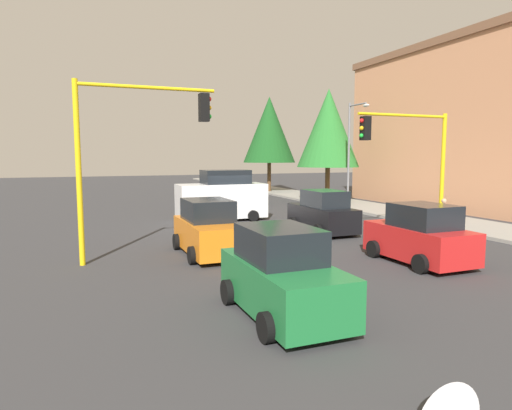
# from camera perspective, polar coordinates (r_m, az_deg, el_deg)

# --- Properties ---
(ground_plane) EXTENTS (120.00, 120.00, 0.00)m
(ground_plane) POSITION_cam_1_polar(r_m,az_deg,el_deg) (22.77, -2.28, -2.61)
(ground_plane) COLOR #353538
(sidewalk_kerb) EXTENTS (80.00, 4.00, 0.15)m
(sidewalk_kerb) POSITION_cam_1_polar(r_m,az_deg,el_deg) (31.97, 12.65, -0.03)
(sidewalk_kerb) COLOR gray
(sidewalk_kerb) RESTS_ON ground
(lane_arrow_near) EXTENTS (2.40, 1.10, 1.10)m
(lane_arrow_near) POSITION_cam_1_polar(r_m,az_deg,el_deg) (11.26, 2.92, -11.99)
(lane_arrow_near) COLOR silver
(lane_arrow_near) RESTS_ON ground
(apartment_block) EXTENTS (16.37, 9.30, 11.05)m
(apartment_block) POSITION_cam_1_polar(r_m,az_deg,el_deg) (35.29, 26.09, 8.95)
(apartment_block) COLOR tan
(apartment_block) RESTS_ON ground
(traffic_signal_near_right) EXTENTS (0.36, 4.59, 5.94)m
(traffic_signal_near_right) POSITION_cam_1_polar(r_m,az_deg,el_deg) (15.33, -15.38, 8.54)
(traffic_signal_near_right) COLOR yellow
(traffic_signal_near_right) RESTS_ON ground
(traffic_signal_near_left) EXTENTS (0.36, 4.59, 5.38)m
(traffic_signal_near_left) POSITION_cam_1_polar(r_m,az_deg,el_deg) (20.09, 19.20, 6.79)
(traffic_signal_near_left) COLOR yellow
(traffic_signal_near_left) RESTS_ON ground
(street_lamp_curbside) EXTENTS (2.15, 0.28, 7.00)m
(street_lamp_curbside) POSITION_cam_1_polar(r_m,az_deg,el_deg) (29.92, 12.29, 7.75)
(street_lamp_curbside) COLOR slate
(street_lamp_curbside) RESTS_ON ground
(tree_roadside_far) EXTENTS (4.97, 4.97, 9.13)m
(tree_roadside_far) POSITION_cam_1_polar(r_m,az_deg,el_deg) (42.80, 1.73, 9.64)
(tree_roadside_far) COLOR brown
(tree_roadside_far) RESTS_ON ground
(tree_roadside_mid) EXTENTS (4.65, 4.65, 8.52)m
(tree_roadside_mid) POSITION_cam_1_polar(r_m,az_deg,el_deg) (34.10, 9.30, 9.73)
(tree_roadside_mid) COLOR brown
(tree_roadside_mid) RESTS_ON ground
(delivery_van_white) EXTENTS (2.22, 4.80, 2.77)m
(delivery_van_white) POSITION_cam_1_polar(r_m,az_deg,el_deg) (24.42, -4.39, 1.02)
(delivery_van_white) COLOR white
(delivery_van_white) RESTS_ON ground
(car_black) EXTENTS (3.95, 1.99, 1.98)m
(car_black) POSITION_cam_1_polar(r_m,az_deg,el_deg) (20.73, 8.57, -1.06)
(car_black) COLOR black
(car_black) RESTS_ON ground
(car_blue) EXTENTS (4.18, 2.07, 1.98)m
(car_blue) POSITION_cam_1_polar(r_m,az_deg,el_deg) (32.74, -3.23, 1.70)
(car_blue) COLOR blue
(car_blue) RESTS_ON ground
(car_green) EXTENTS (3.81, 2.00, 1.98)m
(car_green) POSITION_cam_1_polar(r_m,az_deg,el_deg) (9.96, 3.38, -9.10)
(car_green) COLOR #1E7238
(car_green) RESTS_ON ground
(car_orange) EXTENTS (4.01, 2.08, 1.98)m
(car_orange) POSITION_cam_1_polar(r_m,az_deg,el_deg) (16.08, -6.08, -3.16)
(car_orange) COLOR orange
(car_orange) RESTS_ON ground
(car_red) EXTENTS (3.73, 2.08, 1.98)m
(car_red) POSITION_cam_1_polar(r_m,az_deg,el_deg) (15.67, 20.33, -3.79)
(car_red) COLOR red
(car_red) RESTS_ON ground
(pedestrian_crossing) EXTENTS (0.40, 0.24, 1.70)m
(pedestrian_crossing) POSITION_cam_1_polar(r_m,az_deg,el_deg) (21.01, 22.97, -1.36)
(pedestrian_crossing) COLOR #262638
(pedestrian_crossing) RESTS_ON ground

